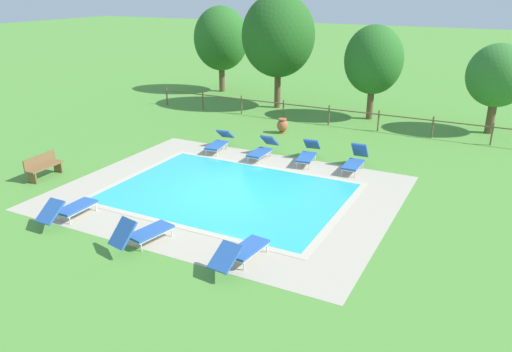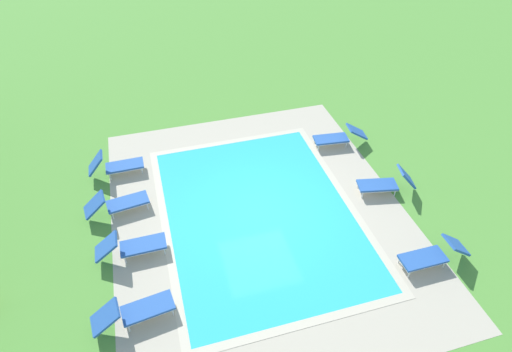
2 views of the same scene
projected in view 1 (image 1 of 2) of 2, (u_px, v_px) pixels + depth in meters
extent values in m
plane|color=#518E38|center=(228.00, 192.00, 17.65)|extent=(160.00, 160.00, 0.00)
cube|color=#B2A893|center=(228.00, 192.00, 17.65)|extent=(11.39, 9.19, 0.01)
cube|color=#2DB7C6|center=(228.00, 192.00, 17.65)|extent=(7.91, 5.71, 0.01)
cube|color=#C0B59F|center=(265.00, 167.00, 20.12)|extent=(8.39, 0.24, 0.01)
cube|color=#C0B59F|center=(178.00, 226.00, 15.18)|extent=(8.39, 0.24, 0.01)
cube|color=#C0B59F|center=(339.00, 215.00, 15.91)|extent=(0.24, 5.71, 0.01)
cube|color=#C0B59F|center=(137.00, 174.00, 19.39)|extent=(0.24, 5.71, 0.01)
cube|color=#2856A8|center=(259.00, 152.00, 20.85)|extent=(0.61, 1.31, 0.07)
cube|color=#2856A8|center=(270.00, 140.00, 21.58)|extent=(0.61, 0.71, 0.57)
cube|color=silver|center=(259.00, 154.00, 20.87)|extent=(0.58, 1.28, 0.04)
cylinder|color=silver|center=(259.00, 161.00, 20.34)|extent=(0.04, 0.04, 0.28)
cylinder|color=silver|center=(248.00, 159.00, 20.56)|extent=(0.04, 0.04, 0.28)
cylinder|color=silver|center=(271.00, 154.00, 21.27)|extent=(0.04, 0.04, 0.28)
cylinder|color=silver|center=(260.00, 152.00, 21.48)|extent=(0.04, 0.04, 0.28)
cube|color=#2856A8|center=(353.00, 164.00, 19.46)|extent=(0.62, 1.31, 0.07)
cube|color=#2856A8|center=(360.00, 150.00, 20.12)|extent=(0.61, 0.61, 0.68)
cube|color=silver|center=(353.00, 166.00, 19.48)|extent=(0.59, 1.28, 0.04)
cylinder|color=silver|center=(355.00, 174.00, 18.95)|extent=(0.04, 0.04, 0.28)
cylinder|color=silver|center=(342.00, 172.00, 19.17)|extent=(0.04, 0.04, 0.28)
cylinder|color=silver|center=(363.00, 165.00, 19.88)|extent=(0.04, 0.04, 0.28)
cylinder|color=silver|center=(350.00, 163.00, 20.09)|extent=(0.04, 0.04, 0.28)
cube|color=#2856A8|center=(217.00, 145.00, 21.80)|extent=(0.77, 1.37, 0.07)
cube|color=#2856A8|center=(225.00, 134.00, 22.60)|extent=(0.69, 0.81, 0.52)
cube|color=silver|center=(217.00, 146.00, 21.82)|extent=(0.74, 1.34, 0.04)
cylinder|color=silver|center=(217.00, 153.00, 21.30)|extent=(0.04, 0.04, 0.28)
cylinder|color=silver|center=(206.00, 152.00, 21.46)|extent=(0.04, 0.04, 0.28)
cylinder|color=silver|center=(227.00, 146.00, 22.27)|extent=(0.04, 0.04, 0.28)
cylinder|color=silver|center=(216.00, 145.00, 22.43)|extent=(0.04, 0.04, 0.28)
cube|color=#2856A8|center=(76.00, 207.00, 15.76)|extent=(0.61, 1.30, 0.07)
cube|color=#2856A8|center=(50.00, 211.00, 14.85)|extent=(0.60, 0.73, 0.55)
cube|color=silver|center=(77.00, 208.00, 15.78)|extent=(0.58, 1.28, 0.04)
cylinder|color=silver|center=(84.00, 204.00, 16.39)|extent=(0.04, 0.04, 0.28)
cylinder|color=silver|center=(96.00, 207.00, 16.18)|extent=(0.04, 0.04, 0.28)
cylinder|color=silver|center=(58.00, 217.00, 15.47)|extent=(0.04, 0.04, 0.28)
cylinder|color=silver|center=(70.00, 220.00, 15.26)|extent=(0.04, 0.04, 0.28)
cube|color=#2856A8|center=(306.00, 157.00, 20.29)|extent=(0.78, 1.37, 0.07)
cube|color=#2856A8|center=(312.00, 144.00, 21.06)|extent=(0.69, 0.78, 0.58)
cube|color=silver|center=(306.00, 158.00, 20.31)|extent=(0.74, 1.34, 0.04)
cylinder|color=silver|center=(309.00, 166.00, 19.79)|extent=(0.04, 0.04, 0.28)
cylinder|color=silver|center=(297.00, 165.00, 19.94)|extent=(0.04, 0.04, 0.28)
cylinder|color=silver|center=(315.00, 158.00, 20.76)|extent=(0.04, 0.04, 0.28)
cylinder|color=silver|center=(303.00, 156.00, 20.92)|extent=(0.04, 0.04, 0.28)
cube|color=#2856A8|center=(151.00, 231.00, 14.19)|extent=(0.85, 1.39, 0.07)
cube|color=#2856A8|center=(123.00, 233.00, 13.40)|extent=(0.71, 0.72, 0.67)
cube|color=silver|center=(151.00, 233.00, 14.21)|extent=(0.81, 1.36, 0.04)
cylinder|color=silver|center=(160.00, 227.00, 14.80)|extent=(0.04, 0.04, 0.28)
cylinder|color=silver|center=(172.00, 232.00, 14.50)|extent=(0.04, 0.04, 0.28)
cylinder|color=silver|center=(130.00, 241.00, 14.00)|extent=(0.04, 0.04, 0.28)
cylinder|color=silver|center=(141.00, 247.00, 13.70)|extent=(0.04, 0.04, 0.28)
cube|color=#2856A8|center=(248.00, 248.00, 13.29)|extent=(0.73, 1.36, 0.07)
cube|color=#2856A8|center=(225.00, 257.00, 12.42)|extent=(0.68, 0.81, 0.50)
cube|color=silver|center=(248.00, 250.00, 13.31)|extent=(0.70, 1.33, 0.04)
cylinder|color=silver|center=(252.00, 243.00, 13.91)|extent=(0.04, 0.04, 0.28)
cylinder|color=silver|center=(267.00, 248.00, 13.65)|extent=(0.04, 0.04, 0.28)
cylinder|color=silver|center=(228.00, 260.00, 13.05)|extent=(0.04, 0.04, 0.28)
cylinder|color=silver|center=(244.00, 266.00, 12.79)|extent=(0.04, 0.04, 0.28)
cube|color=brown|center=(45.00, 167.00, 18.87)|extent=(0.52, 1.52, 0.06)
cube|color=brown|center=(40.00, 160.00, 18.86)|extent=(0.13, 1.50, 0.40)
cube|color=brown|center=(58.00, 167.00, 19.49)|extent=(0.40, 0.08, 0.41)
cube|color=brown|center=(32.00, 178.00, 18.41)|extent=(0.40, 0.08, 0.41)
cylinder|color=#A85B38|center=(282.00, 132.00, 24.72)|extent=(0.30, 0.30, 0.08)
ellipsoid|color=#A85B38|center=(282.00, 125.00, 24.59)|extent=(0.54, 0.54, 0.62)
cylinder|color=#A85B38|center=(283.00, 119.00, 24.48)|extent=(0.41, 0.41, 0.06)
cylinder|color=brown|center=(167.00, 96.00, 30.41)|extent=(0.08, 0.08, 1.05)
cylinder|color=brown|center=(203.00, 100.00, 29.30)|extent=(0.08, 0.08, 1.05)
cylinder|color=brown|center=(242.00, 105.00, 28.20)|extent=(0.08, 0.08, 1.05)
cylinder|color=brown|center=(283.00, 110.00, 27.09)|extent=(0.08, 0.08, 1.05)
cylinder|color=brown|center=(329.00, 115.00, 25.98)|extent=(0.08, 0.08, 1.05)
cylinder|color=brown|center=(378.00, 121.00, 24.88)|extent=(0.08, 0.08, 1.05)
cylinder|color=brown|center=(433.00, 127.00, 23.77)|extent=(0.08, 0.08, 1.05)
cylinder|color=brown|center=(492.00, 134.00, 22.67)|extent=(0.08, 0.08, 1.05)
cube|color=brown|center=(329.00, 109.00, 25.87)|extent=(20.70, 0.05, 0.05)
cylinder|color=brown|center=(491.00, 116.00, 24.44)|extent=(0.40, 0.40, 1.71)
ellipsoid|color=#33752D|center=(498.00, 75.00, 23.74)|extent=(2.91, 2.91, 3.00)
cylinder|color=brown|center=(278.00, 87.00, 29.47)|extent=(0.37, 0.37, 2.39)
ellipsoid|color=#235B1E|center=(278.00, 36.00, 28.42)|extent=(4.17, 4.17, 4.66)
cylinder|color=brown|center=(222.00, 77.00, 34.08)|extent=(0.39, 0.39, 1.95)
ellipsoid|color=#286623|center=(221.00, 38.00, 33.18)|extent=(3.59, 3.59, 4.17)
cylinder|color=brown|center=(370.00, 102.00, 27.03)|extent=(0.34, 0.34, 1.83)
ellipsoid|color=#286623|center=(374.00, 60.00, 26.23)|extent=(3.08, 3.08, 3.58)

